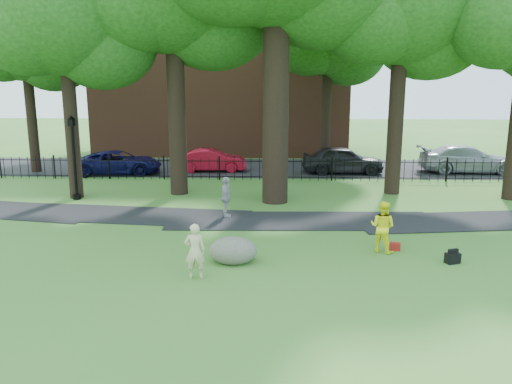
{
  "coord_description": "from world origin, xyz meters",
  "views": [
    {
      "loc": [
        0.06,
        -14.25,
        5.05
      ],
      "look_at": [
        -0.62,
        2.0,
        1.52
      ],
      "focal_mm": 35.0,
      "sensor_mm": 36.0,
      "label": 1
    }
  ],
  "objects_px": {
    "boulder": "(233,249)",
    "red_sedan": "(212,160)",
    "man": "(383,227)",
    "woman": "(195,251)",
    "lamppost": "(74,159)"
  },
  "relations": [
    {
      "from": "man",
      "to": "boulder",
      "type": "distance_m",
      "value": 4.63
    },
    {
      "from": "man",
      "to": "boulder",
      "type": "height_order",
      "value": "man"
    },
    {
      "from": "man",
      "to": "woman",
      "type": "bearing_deg",
      "value": 56.79
    },
    {
      "from": "woman",
      "to": "lamppost",
      "type": "xyz_separation_m",
      "value": [
        -6.78,
        8.98,
        1.07
      ]
    },
    {
      "from": "boulder",
      "to": "man",
      "type": "bearing_deg",
      "value": 13.96
    },
    {
      "from": "man",
      "to": "red_sedan",
      "type": "relative_size",
      "value": 0.4
    },
    {
      "from": "man",
      "to": "boulder",
      "type": "xyz_separation_m",
      "value": [
        -4.48,
        -1.11,
        -0.39
      ]
    },
    {
      "from": "boulder",
      "to": "red_sedan",
      "type": "relative_size",
      "value": 0.34
    },
    {
      "from": "boulder",
      "to": "red_sedan",
      "type": "bearing_deg",
      "value": 99.58
    },
    {
      "from": "boulder",
      "to": "lamppost",
      "type": "distance_m",
      "value": 10.99
    },
    {
      "from": "woman",
      "to": "boulder",
      "type": "relative_size",
      "value": 1.08
    },
    {
      "from": "lamppost",
      "to": "red_sedan",
      "type": "distance_m",
      "value": 9.12
    },
    {
      "from": "boulder",
      "to": "red_sedan",
      "type": "distance_m",
      "value": 15.42
    },
    {
      "from": "woman",
      "to": "man",
      "type": "relative_size",
      "value": 0.94
    },
    {
      "from": "woman",
      "to": "lamppost",
      "type": "distance_m",
      "value": 11.3
    }
  ]
}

